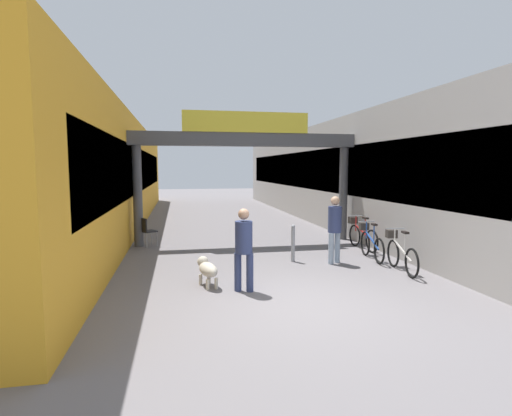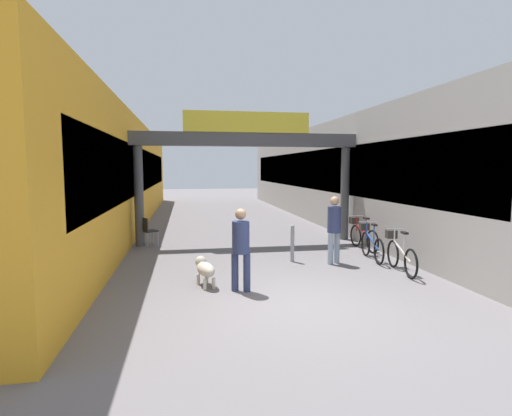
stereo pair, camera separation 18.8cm
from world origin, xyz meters
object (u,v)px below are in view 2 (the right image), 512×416
object	(u,v)px
bicycle_silver_nearest	(400,253)
bicycle_red_third	(362,235)
dog_on_leash	(205,269)
cafe_chair_black_nearer	(148,229)
bicycle_blue_second	(371,243)
bollard_post_metal	(292,243)
pedestrian_companion	(334,225)
pedestrian_with_dog	(241,245)

from	to	relation	value
bicycle_silver_nearest	bicycle_red_third	xyz separation A→B (m)	(0.27, 2.60, 0.00)
dog_on_leash	cafe_chair_black_nearer	world-z (taller)	cafe_chair_black_nearer
bicycle_silver_nearest	bicycle_blue_second	xyz separation A→B (m)	(-0.08, 1.32, 0.00)
bicycle_blue_second	bollard_post_metal	xyz separation A→B (m)	(-2.12, 0.08, 0.05)
pedestrian_companion	bicycle_red_third	xyz separation A→B (m)	(1.50, 1.60, -0.54)
dog_on_leash	bicycle_blue_second	xyz separation A→B (m)	(4.45, 1.67, 0.07)
dog_on_leash	bollard_post_metal	size ratio (longest dim) A/B	0.85
dog_on_leash	bollard_post_metal	distance (m)	2.92
bicycle_blue_second	cafe_chair_black_nearer	xyz separation A→B (m)	(-5.98, 2.83, 0.10)
bicycle_red_third	bollard_post_metal	distance (m)	2.76
dog_on_leash	bicycle_red_third	size ratio (longest dim) A/B	0.49
pedestrian_with_dog	bicycle_blue_second	size ratio (longest dim) A/B	0.97
bicycle_blue_second	cafe_chair_black_nearer	size ratio (longest dim) A/B	1.89
cafe_chair_black_nearer	bicycle_silver_nearest	bearing A→B (deg)	-34.36
pedestrian_with_dog	bicycle_blue_second	bearing A→B (deg)	29.74
cafe_chair_black_nearer	bollard_post_metal	bearing A→B (deg)	-35.49
bicycle_red_third	bicycle_blue_second	bearing A→B (deg)	-105.31
pedestrian_with_dog	dog_on_leash	xyz separation A→B (m)	(-0.68, 0.48, -0.57)
bicycle_blue_second	bicycle_silver_nearest	bearing A→B (deg)	-86.41
pedestrian_companion	bollard_post_metal	bearing A→B (deg)	158.44
dog_on_leash	cafe_chair_black_nearer	distance (m)	4.76
bicycle_blue_second	bollard_post_metal	bearing A→B (deg)	177.91
pedestrian_companion	dog_on_leash	distance (m)	3.63
bicycle_red_third	pedestrian_with_dog	bearing A→B (deg)	-140.12
pedestrian_companion	bollard_post_metal	distance (m)	1.16
pedestrian_companion	cafe_chair_black_nearer	size ratio (longest dim) A/B	1.92
bollard_post_metal	cafe_chair_black_nearer	xyz separation A→B (m)	(-3.86, 2.76, 0.05)
pedestrian_with_dog	dog_on_leash	distance (m)	1.01
dog_on_leash	bollard_post_metal	xyz separation A→B (m)	(2.33, 1.75, 0.13)
bicycle_blue_second	bicycle_red_third	xyz separation A→B (m)	(0.35, 1.29, 0.00)
bicycle_silver_nearest	bollard_post_metal	xyz separation A→B (m)	(-2.20, 1.39, 0.05)
bollard_post_metal	dog_on_leash	bearing A→B (deg)	-143.08
pedestrian_companion	dog_on_leash	size ratio (longest dim) A/B	2.08
bicycle_blue_second	bicycle_red_third	size ratio (longest dim) A/B	1.00
bicycle_blue_second	cafe_chair_black_nearer	distance (m)	6.62
pedestrian_companion	bicycle_silver_nearest	distance (m)	1.68
dog_on_leash	bicycle_silver_nearest	world-z (taller)	bicycle_silver_nearest
bicycle_red_third	pedestrian_companion	bearing A→B (deg)	-133.18
pedestrian_with_dog	bollard_post_metal	bearing A→B (deg)	53.55
bicycle_blue_second	dog_on_leash	bearing A→B (deg)	-159.40
dog_on_leash	pedestrian_companion	bearing A→B (deg)	22.45
pedestrian_companion	cafe_chair_black_nearer	world-z (taller)	pedestrian_companion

